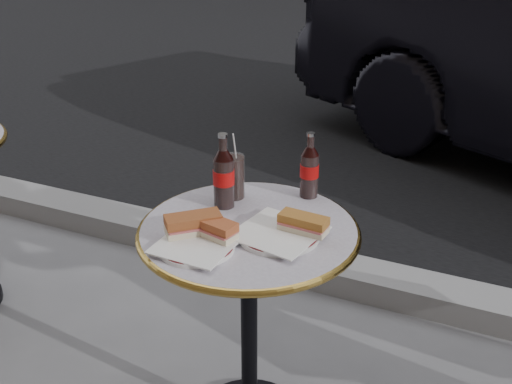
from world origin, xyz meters
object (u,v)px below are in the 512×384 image
at_px(bistro_table, 249,334).
at_px(cola_bottle_left, 224,171).
at_px(plate_left, 196,247).
at_px(cola_glass, 234,176).
at_px(cola_bottle_right, 310,165).
at_px(plate_right, 278,235).

relative_size(bistro_table, cola_bottle_left, 3.22).
relative_size(plate_left, cola_glass, 1.50).
height_order(plate_left, cola_bottle_right, cola_bottle_right).
relative_size(cola_bottle_left, cola_bottle_right, 1.11).
bearing_deg(plate_left, cola_glass, 98.14).
xyz_separation_m(plate_right, cola_glass, (-0.22, 0.17, 0.06)).
relative_size(cola_bottle_right, cola_glass, 1.52).
distance_m(plate_right, cola_bottle_left, 0.26).
xyz_separation_m(bistro_table, cola_bottle_right, (0.08, 0.26, 0.47)).
bearing_deg(plate_left, cola_bottle_right, 69.13).
bearing_deg(bistro_table, plate_right, -8.27).
height_order(cola_bottle_left, cola_glass, cola_bottle_left).
xyz_separation_m(plate_left, cola_glass, (-0.05, 0.32, 0.06)).
bearing_deg(cola_glass, cola_bottle_left, -89.76).
xyz_separation_m(plate_right, cola_bottle_right, (-0.01, 0.27, 0.10)).
height_order(bistro_table, cola_glass, cola_glass).
xyz_separation_m(plate_left, cola_bottle_right, (0.16, 0.42, 0.10)).
xyz_separation_m(plate_left, plate_right, (0.17, 0.14, 0.00)).
distance_m(cola_bottle_left, cola_bottle_right, 0.26).
height_order(plate_left, cola_bottle_left, cola_bottle_left).
height_order(plate_right, cola_bottle_left, cola_bottle_left).
bearing_deg(plate_left, plate_right, 40.15).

